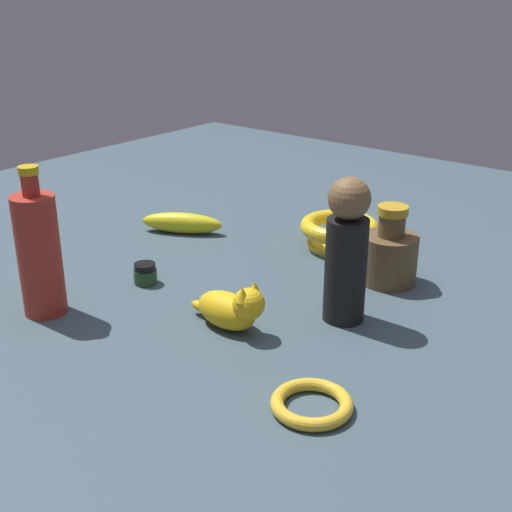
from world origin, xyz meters
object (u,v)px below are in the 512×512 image
object	(u,v)px
bowl	(339,230)
bangle	(312,404)
person_figure_adult	(347,251)
bottle_short	(389,254)
cat_figurine	(232,308)
nail_polish_jar	(145,273)
bottle_tall	(39,253)
banana	(182,223)

from	to	relation	value
bowl	bangle	size ratio (longest dim) A/B	1.50
person_figure_adult	bottle_short	bearing A→B (deg)	4.69
bowl	bangle	bearing A→B (deg)	-150.98
cat_figurine	nail_polish_jar	size ratio (longest dim) A/B	3.43
cat_figurine	bottle_tall	bearing A→B (deg)	118.04
person_figure_adult	bowl	bearing A→B (deg)	33.86
bottle_short	bangle	distance (m)	0.40
bangle	bottle_tall	distance (m)	0.48
bowl	person_figure_adult	xyz separation A→B (m)	(-0.24, -0.16, 0.08)
cat_figurine	bottle_short	xyz separation A→B (m)	(0.29, -0.10, 0.02)
bottle_short	bottle_tall	world-z (taller)	bottle_tall
cat_figurine	bangle	bearing A→B (deg)	-114.39
nail_polish_jar	cat_figurine	bearing A→B (deg)	-98.01
nail_polish_jar	bangle	bearing A→B (deg)	-106.27
bowl	banana	bearing A→B (deg)	114.46
bottle_tall	nail_polish_jar	bearing A→B (deg)	-13.34
nail_polish_jar	bowl	bearing A→B (deg)	-25.48
bottle_short	bangle	world-z (taller)	bottle_short
nail_polish_jar	bottle_tall	size ratio (longest dim) A/B	0.17
bottle_short	person_figure_adult	world-z (taller)	person_figure_adult
bottle_short	bangle	size ratio (longest dim) A/B	1.35
bowl	person_figure_adult	distance (m)	0.30
banana	bottle_tall	xyz separation A→B (m)	(-0.38, -0.08, 0.08)
cat_figurine	bottle_tall	size ratio (longest dim) A/B	0.59
person_figure_adult	bottle_tall	distance (m)	0.46
banana	nail_polish_jar	bearing A→B (deg)	91.87
nail_polish_jar	bottle_short	world-z (taller)	bottle_short
cat_figurine	person_figure_adult	distance (m)	0.19
bangle	person_figure_adult	distance (m)	0.26
nail_polish_jar	person_figure_adult	bearing A→B (deg)	-72.96
banana	bottle_short	size ratio (longest dim) A/B	1.23
person_figure_adult	banana	bearing A→B (deg)	75.98
person_figure_adult	bottle_tall	bearing A→B (deg)	126.20
bottle_tall	bowl	bearing A→B (deg)	-21.70
cat_figurine	banana	size ratio (longest dim) A/B	0.82
banana	bowl	world-z (taller)	bowl
bowl	bangle	xyz separation A→B (m)	(-0.47, -0.26, -0.03)
bangle	bottle_tall	xyz separation A→B (m)	(-0.05, 0.47, 0.09)
cat_figurine	person_figure_adult	xyz separation A→B (m)	(0.13, -0.11, 0.08)
bottle_tall	banana	bearing A→B (deg)	12.42
nail_polish_jar	bangle	xyz separation A→B (m)	(-0.12, -0.42, -0.01)
cat_figurine	nail_polish_jar	bearing A→B (deg)	81.99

